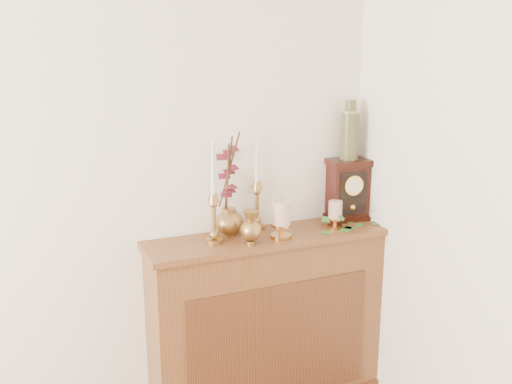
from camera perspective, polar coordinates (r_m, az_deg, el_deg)
name	(u,v)px	position (r m, az deg, el deg)	size (l,w,h in m)	color
console_shelf	(267,325)	(3.17, 1.06, -12.52)	(1.24, 0.34, 0.93)	brown
candlestick_left	(214,210)	(2.82, -4.07, -1.73)	(0.08, 0.08, 0.50)	#A87C43
candlestick_center	(257,197)	(3.02, 0.08, -0.49)	(0.09, 0.09, 0.51)	#A87C43
bud_vase	(251,228)	(2.82, -0.48, -3.44)	(0.10, 0.10, 0.16)	#A87C43
ginger_jar	(228,188)	(2.94, -2.67, 0.43)	(0.21, 0.23, 0.52)	#A87C43
pillar_candle_left	(281,218)	(2.90, 2.42, -2.46)	(0.10, 0.10, 0.20)	#C28744
pillar_candle_right	(335,213)	(3.09, 7.55, -1.99)	(0.08, 0.08, 0.15)	#C28744
ivy_garland	(341,225)	(3.11, 8.10, -3.16)	(0.36, 0.17, 0.08)	#356F2A
mantel_clock	(348,190)	(3.22, 8.72, 0.19)	(0.23, 0.17, 0.33)	black
ceramic_vase	(350,133)	(3.16, 8.91, 5.58)	(0.10, 0.10, 0.31)	#1B3628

